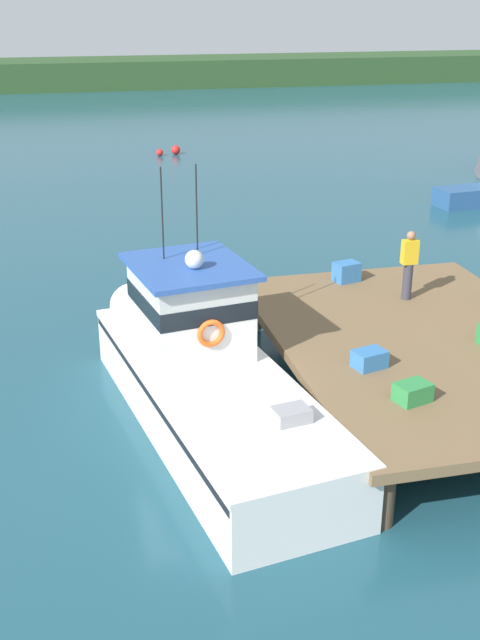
# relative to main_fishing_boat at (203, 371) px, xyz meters

# --- Properties ---
(ground_plane) EXTENTS (200.00, 200.00, 0.00)m
(ground_plane) POSITION_rel_main_fishing_boat_xyz_m (-0.11, 0.04, -1.01)
(ground_plane) COLOR #1E4C5B
(dock) EXTENTS (6.00, 9.00, 1.20)m
(dock) POSITION_rel_main_fishing_boat_xyz_m (4.69, 0.04, 0.07)
(dock) COLOR #4C3D2D
(dock) RESTS_ON ground
(main_fishing_boat) EXTENTS (3.80, 9.97, 4.80)m
(main_fishing_boat) POSITION_rel_main_fishing_boat_xyz_m (0.00, 0.00, 0.00)
(main_fishing_boat) COLOR white
(main_fishing_boat) RESTS_ON ground
(crate_stack_near_edge) EXTENTS (0.69, 0.58, 0.48)m
(crate_stack_near_edge) POSITION_rel_main_fishing_boat_xyz_m (4.36, 3.80, 0.43)
(crate_stack_near_edge) COLOR #3370B2
(crate_stack_near_edge) RESTS_ON dock
(crate_single_far) EXTENTS (0.70, 0.59, 0.34)m
(crate_single_far) POSITION_rel_main_fishing_boat_xyz_m (3.26, -2.42, 0.36)
(crate_single_far) COLOR #2D8442
(crate_single_far) RESTS_ON dock
(crate_single_by_cleat) EXTENTS (0.69, 0.58, 0.34)m
(crate_single_by_cleat) POSITION_rel_main_fishing_boat_xyz_m (3.05, -0.96, 0.36)
(crate_single_by_cleat) COLOR #3370B2
(crate_single_by_cleat) RESTS_ON dock
(deckhand_by_the_boat) EXTENTS (0.36, 0.22, 1.63)m
(deckhand_by_the_boat) POSITION_rel_main_fishing_boat_xyz_m (5.28, 2.30, 1.05)
(deckhand_by_the_boat) COLOR #383842
(deckhand_by_the_boat) RESTS_ON dock
(mooring_buoy_inshore) EXTENTS (0.47, 0.47, 0.47)m
(mooring_buoy_inshore) POSITION_rel_main_fishing_boat_xyz_m (3.94, 27.92, -0.77)
(mooring_buoy_inshore) COLOR red
(mooring_buoy_inshore) RESTS_ON ground
(mooring_buoy_channel_marker) EXTENTS (0.36, 0.36, 0.36)m
(mooring_buoy_channel_marker) POSITION_rel_main_fishing_boat_xyz_m (3.06, 27.68, -0.83)
(mooring_buoy_channel_marker) COLOR red
(mooring_buoy_channel_marker) RESTS_ON ground
(far_shoreline) EXTENTS (120.00, 8.00, 2.40)m
(far_shoreline) POSITION_rel_main_fishing_boat_xyz_m (-0.11, 62.04, 0.19)
(far_shoreline) COLOR #284723
(far_shoreline) RESTS_ON ground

